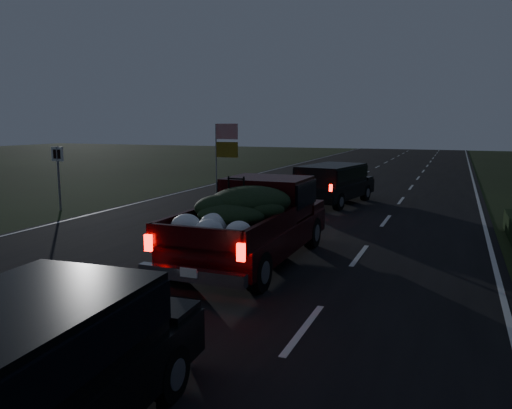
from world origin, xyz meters
The scene contains 6 objects.
ground centered at (0.00, 0.00, 0.00)m, with size 120.00×120.00×0.00m, color black.
road_asphalt centered at (0.00, 0.00, 0.01)m, with size 14.00×120.00×0.02m, color black.
route_sign centered at (-8.50, 5.00, 1.66)m, with size 0.55×0.08×2.50m.
pickup_truck centered at (1.26, 1.03, 1.12)m, with size 2.20×5.70×2.99m.
lead_suv centered at (0.97, 10.57, 1.02)m, with size 2.74×4.96×1.35m.
rear_suv centered at (1.92, -6.81, 1.00)m, with size 2.34×4.73×1.33m.
Camera 1 is at (5.76, -9.97, 3.33)m, focal length 35.00 mm.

